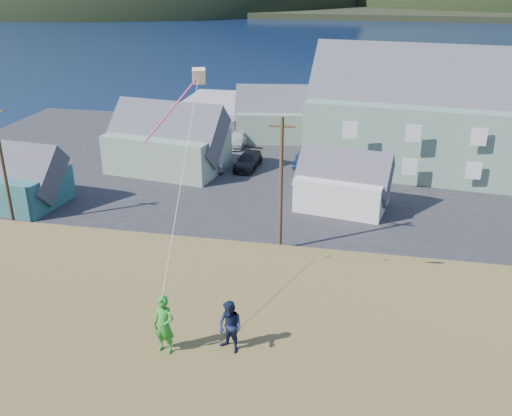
{
  "coord_description": "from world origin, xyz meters",
  "views": [
    {
      "loc": [
        5.12,
        -31.52,
        17.34
      ],
      "look_at": [
        1.17,
        -11.98,
        8.8
      ],
      "focal_mm": 40.0,
      "sensor_mm": 36.0,
      "label": 1
    }
  ],
  "objects_px": {
    "shed_palegreen_far": "(284,115)",
    "kite_flyer_navy": "(230,327)",
    "shed_teal": "(14,178)",
    "shed_palegreen_near": "(167,141)",
    "shed_white": "(343,182)",
    "wharf": "(281,107)",
    "kite_flyer_green": "(164,325)"
  },
  "relations": [
    {
      "from": "shed_teal",
      "to": "kite_flyer_green",
      "type": "height_order",
      "value": "kite_flyer_green"
    },
    {
      "from": "shed_white",
      "to": "kite_flyer_navy",
      "type": "height_order",
      "value": "kite_flyer_navy"
    },
    {
      "from": "shed_palegreen_near",
      "to": "shed_white",
      "type": "bearing_deg",
      "value": -10.93
    },
    {
      "from": "shed_teal",
      "to": "shed_palegreen_near",
      "type": "bearing_deg",
      "value": 54.28
    },
    {
      "from": "kite_flyer_navy",
      "to": "kite_flyer_green",
      "type": "bearing_deg",
      "value": -139.9
    },
    {
      "from": "shed_palegreen_near",
      "to": "shed_white",
      "type": "xyz_separation_m",
      "value": [
        16.02,
        -5.78,
        -0.65
      ]
    },
    {
      "from": "wharf",
      "to": "shed_palegreen_near",
      "type": "xyz_separation_m",
      "value": [
        -6.44,
        -24.79,
        2.36
      ]
    },
    {
      "from": "shed_white",
      "to": "shed_palegreen_far",
      "type": "xyz_separation_m",
      "value": [
        -7.32,
        17.99,
        0.49
      ]
    },
    {
      "from": "wharf",
      "to": "shed_teal",
      "type": "relative_size",
      "value": 3.23
    },
    {
      "from": "shed_white",
      "to": "kite_flyer_navy",
      "type": "xyz_separation_m",
      "value": [
        -1.82,
        -28.0,
        5.84
      ]
    },
    {
      "from": "kite_flyer_green",
      "to": "kite_flyer_navy",
      "type": "distance_m",
      "value": 1.85
    },
    {
      "from": "shed_palegreen_near",
      "to": "shed_white",
      "type": "distance_m",
      "value": 17.04
    },
    {
      "from": "shed_teal",
      "to": "shed_palegreen_near",
      "type": "relative_size",
      "value": 0.72
    },
    {
      "from": "shed_teal",
      "to": "shed_palegreen_far",
      "type": "bearing_deg",
      "value": 57.57
    },
    {
      "from": "wharf",
      "to": "shed_palegreen_near",
      "type": "bearing_deg",
      "value": -104.56
    },
    {
      "from": "shed_white",
      "to": "kite_flyer_navy",
      "type": "relative_size",
      "value": 4.86
    },
    {
      "from": "shed_white",
      "to": "shed_palegreen_far",
      "type": "relative_size",
      "value": 0.7
    },
    {
      "from": "wharf",
      "to": "shed_palegreen_near",
      "type": "relative_size",
      "value": 2.34
    },
    {
      "from": "shed_teal",
      "to": "shed_palegreen_far",
      "type": "xyz_separation_m",
      "value": [
        17.62,
        22.24,
        0.41
      ]
    },
    {
      "from": "shed_teal",
      "to": "shed_white",
      "type": "distance_m",
      "value": 25.3
    },
    {
      "from": "shed_palegreen_far",
      "to": "kite_flyer_navy",
      "type": "bearing_deg",
      "value": -91.26
    },
    {
      "from": "shed_palegreen_near",
      "to": "wharf",
      "type": "bearing_deg",
      "value": 84.34
    },
    {
      "from": "shed_teal",
      "to": "shed_palegreen_far",
      "type": "height_order",
      "value": "shed_palegreen_far"
    },
    {
      "from": "shed_palegreen_near",
      "to": "shed_palegreen_far",
      "type": "distance_m",
      "value": 15.0
    },
    {
      "from": "shed_palegreen_near",
      "to": "shed_teal",
      "type": "bearing_deg",
      "value": -122.78
    },
    {
      "from": "wharf",
      "to": "shed_teal",
      "type": "height_order",
      "value": "shed_teal"
    },
    {
      "from": "shed_palegreen_far",
      "to": "kite_flyer_navy",
      "type": "relative_size",
      "value": 6.94
    },
    {
      "from": "wharf",
      "to": "kite_flyer_green",
      "type": "bearing_deg",
      "value": -84.22
    },
    {
      "from": "shed_teal",
      "to": "shed_white",
      "type": "bearing_deg",
      "value": 15.62
    },
    {
      "from": "wharf",
      "to": "shed_palegreen_near",
      "type": "distance_m",
      "value": 25.72
    },
    {
      "from": "shed_palegreen_near",
      "to": "kite_flyer_navy",
      "type": "distance_m",
      "value": 37.01
    },
    {
      "from": "shed_palegreen_near",
      "to": "kite_flyer_green",
      "type": "distance_m",
      "value": 36.74
    }
  ]
}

